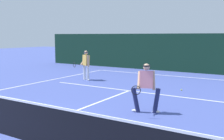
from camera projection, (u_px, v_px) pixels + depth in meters
name	position (u px, v px, depth m)	size (l,w,h in m)	color
ground_plane	(10.00, 136.00, 6.59)	(80.00, 80.00, 0.00)	#4353A1
court_line_baseline_far	(169.00, 76.00, 16.51)	(10.31, 0.10, 0.01)	white
court_line_service	(129.00, 91.00, 12.00)	(8.41, 0.10, 0.01)	white
court_line_centre	(87.00, 107.00, 9.29)	(0.10, 6.40, 0.01)	white
tennis_net	(9.00, 116.00, 6.52)	(11.30, 0.09, 1.07)	#1E4723
player_near	(146.00, 86.00, 8.49)	(0.93, 0.96, 1.62)	#1E234C
player_far	(86.00, 64.00, 14.79)	(0.99, 0.82, 1.66)	silver
tennis_ball	(181.00, 90.00, 12.02)	(0.07, 0.07, 0.07)	#D1E033
back_fence_windscreen	(180.00, 53.00, 18.14)	(23.17, 0.12, 2.64)	#123122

